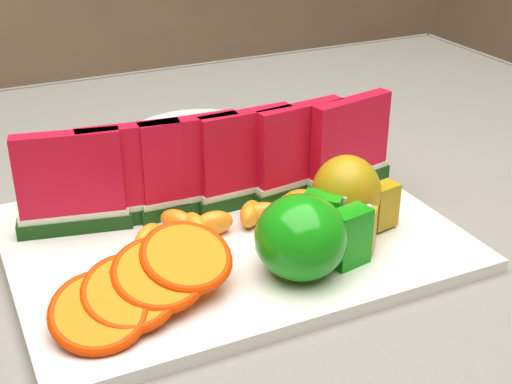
% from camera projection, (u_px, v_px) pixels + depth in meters
% --- Properties ---
extents(table, '(1.40, 0.90, 0.75)m').
position_uv_depth(table, '(124.00, 328.00, 0.72)').
color(table, '#44291D').
rests_on(table, ground).
extents(tablecloth, '(1.53, 1.03, 0.20)m').
position_uv_depth(tablecloth, '(119.00, 276.00, 0.70)').
color(tablecloth, slate).
rests_on(tablecloth, table).
extents(platter, '(0.40, 0.30, 0.01)m').
position_uv_depth(platter, '(230.00, 237.00, 0.67)').
color(platter, silver).
rests_on(platter, tablecloth).
extents(apple_cluster, '(0.11, 0.10, 0.07)m').
position_uv_depth(apple_cluster, '(307.00, 236.00, 0.59)').
color(apple_cluster, '#0D880C').
rests_on(apple_cluster, platter).
extents(pear_cluster, '(0.09, 0.10, 0.07)m').
position_uv_depth(pear_cluster, '(349.00, 196.00, 0.65)').
color(pear_cluster, olive).
rests_on(pear_cluster, platter).
extents(side_plate, '(0.22, 0.22, 0.01)m').
position_uv_depth(side_plate, '(199.00, 137.00, 0.90)').
color(side_plate, silver).
rests_on(side_plate, tablecloth).
extents(watermelon_row, '(0.39, 0.07, 0.10)m').
position_uv_depth(watermelon_row, '(219.00, 165.00, 0.69)').
color(watermelon_row, '#0E380E').
rests_on(watermelon_row, platter).
extents(orange_fan_front, '(0.17, 0.11, 0.05)m').
position_uv_depth(orange_fan_front, '(144.00, 283.00, 0.55)').
color(orange_fan_front, red).
rests_on(orange_fan_front, platter).
extents(orange_fan_back, '(0.39, 0.12, 0.05)m').
position_uv_depth(orange_fan_back, '(219.00, 152.00, 0.78)').
color(orange_fan_back, red).
rests_on(orange_fan_back, platter).
extents(tangerine_segments, '(0.20, 0.06, 0.02)m').
position_uv_depth(tangerine_segments, '(232.00, 217.00, 0.67)').
color(tangerine_segments, '#D1431A').
rests_on(tangerine_segments, platter).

